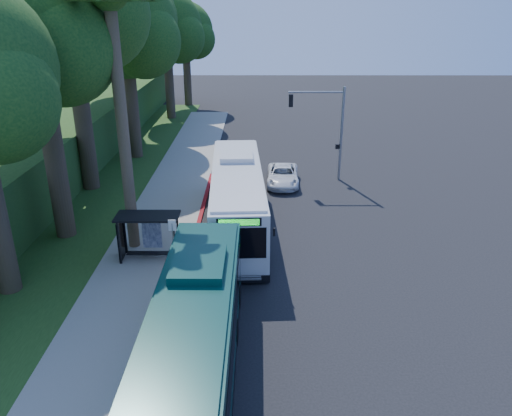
{
  "coord_description": "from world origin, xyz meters",
  "views": [
    {
      "loc": [
        -1.43,
        -26.18,
        12.48
      ],
      "look_at": [
        -1.5,
        1.0,
        1.31
      ],
      "focal_mm": 35.0,
      "sensor_mm": 36.0,
      "label": 1
    }
  ],
  "objects_px": {
    "bus_shelter": "(144,228)",
    "white_bus": "(237,196)",
    "teal_bus": "(194,339)",
    "pickup": "(283,175)"
  },
  "relations": [
    {
      "from": "bus_shelter",
      "to": "pickup",
      "type": "relative_size",
      "value": 0.65
    },
    {
      "from": "white_bus",
      "to": "pickup",
      "type": "bearing_deg",
      "value": 65.12
    },
    {
      "from": "teal_bus",
      "to": "pickup",
      "type": "bearing_deg",
      "value": 79.37
    },
    {
      "from": "bus_shelter",
      "to": "white_bus",
      "type": "relative_size",
      "value": 0.23
    },
    {
      "from": "teal_bus",
      "to": "pickup",
      "type": "relative_size",
      "value": 2.62
    },
    {
      "from": "white_bus",
      "to": "teal_bus",
      "type": "height_order",
      "value": "white_bus"
    },
    {
      "from": "white_bus",
      "to": "teal_bus",
      "type": "bearing_deg",
      "value": -97.11
    },
    {
      "from": "white_bus",
      "to": "teal_bus",
      "type": "relative_size",
      "value": 1.06
    },
    {
      "from": "white_bus",
      "to": "teal_bus",
      "type": "xyz_separation_m",
      "value": [
        -0.98,
        -13.42,
        -0.09
      ]
    },
    {
      "from": "teal_bus",
      "to": "pickup",
      "type": "xyz_separation_m",
      "value": [
        4.05,
        21.05,
        -1.19
      ]
    }
  ]
}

